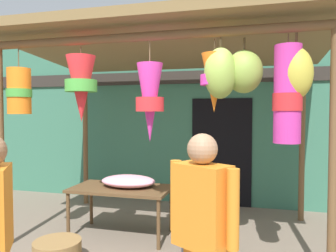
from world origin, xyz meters
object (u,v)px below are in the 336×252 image
display_table (121,192)px  wicker_basket_by_table (57,252)px  flower_heap_on_table (129,181)px  customer_foreground (202,226)px  folding_chair (205,211)px

display_table → wicker_basket_by_table: (-0.37, -1.00, -0.49)m
flower_heap_on_table → customer_foreground: customer_foreground is taller
display_table → wicker_basket_by_table: 1.17m
display_table → folding_chair: folding_chair is taller
flower_heap_on_table → wicker_basket_by_table: bearing=-113.8°
display_table → customer_foreground: bearing=-53.6°
customer_foreground → display_table: bearing=126.4°
flower_heap_on_table → wicker_basket_by_table: size_ratio=1.44×
customer_foreground → flower_heap_on_table: bearing=123.8°
flower_heap_on_table → wicker_basket_by_table: (-0.46, -1.06, -0.63)m
wicker_basket_by_table → customer_foreground: bearing=-28.0°
folding_chair → wicker_basket_by_table: size_ratio=1.55×
folding_chair → customer_foreground: 1.82m
folding_chair → customer_foreground: size_ratio=0.53×
display_table → folding_chair: (1.22, -0.22, -0.12)m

